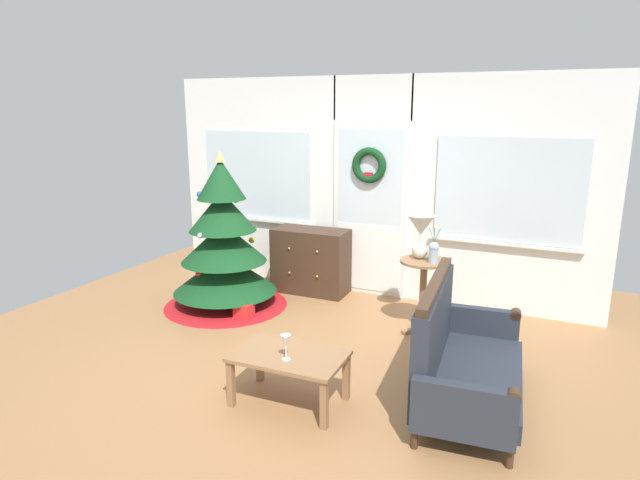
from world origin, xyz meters
TOP-DOWN VIEW (x-y plane):
  - ground_plane at (0.00, 0.00)m, footprint 6.76×6.76m
  - back_wall_with_door at (0.00, 2.08)m, footprint 5.20×0.19m
  - christmas_tree at (-1.32, 0.96)m, footprint 1.39×1.39m
  - dresser_cabinet at (-0.65, 1.79)m, footprint 0.91×0.46m
  - settee_sofa at (1.47, -0.04)m, footprint 0.84×1.56m
  - side_table at (0.88, 1.22)m, footprint 0.50×0.48m
  - table_lamp at (0.82, 1.26)m, footprint 0.28×0.28m
  - flower_vase at (0.98, 1.16)m, footprint 0.11×0.10m
  - coffee_table at (0.32, -0.59)m, footprint 0.85×0.54m
  - wine_glass at (0.34, -0.68)m, footprint 0.08×0.08m
  - gift_box at (-0.90, 0.68)m, footprint 0.18×0.16m

SIDE VIEW (x-z plane):
  - ground_plane at x=0.00m, z-range 0.00..0.00m
  - gift_box at x=-0.90m, z-range 0.00..0.18m
  - coffee_table at x=0.32m, z-range 0.14..0.54m
  - settee_sofa at x=1.47m, z-range -0.10..0.86m
  - dresser_cabinet at x=-0.65m, z-range 0.00..0.78m
  - side_table at x=0.88m, z-range 0.15..0.88m
  - wine_glass at x=0.34m, z-range 0.44..0.64m
  - christmas_tree at x=-1.32m, z-range -0.24..1.51m
  - flower_vase at x=0.98m, z-range 0.67..1.02m
  - table_lamp at x=0.82m, z-range 0.79..1.23m
  - back_wall_with_door at x=0.00m, z-range 0.01..2.56m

